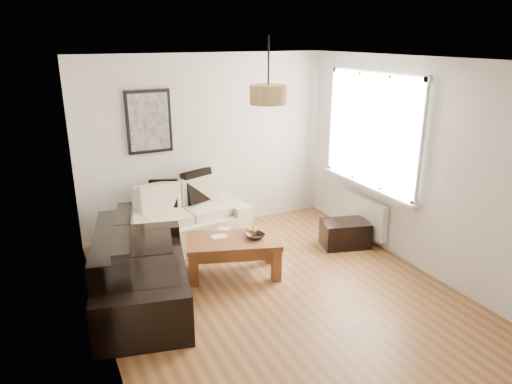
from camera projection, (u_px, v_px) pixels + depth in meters
name	position (u px, v px, depth m)	size (l,w,h in m)	color
floor	(279.00, 293.00, 5.39)	(4.50, 4.50, 0.00)	brown
ceiling	(283.00, 60.00, 4.56)	(3.80, 4.50, 0.00)	white
wall_back	(208.00, 144.00, 6.89)	(3.80, 0.04, 2.60)	silver
wall_front	(445.00, 281.00, 3.05)	(3.80, 0.04, 2.60)	silver
wall_left	(95.00, 214.00, 4.19)	(0.04, 4.50, 2.60)	silver
wall_right	(416.00, 165.00, 5.76)	(0.04, 4.50, 2.60)	silver
window_bay	(373.00, 130.00, 6.33)	(0.14, 1.90, 1.60)	white
radiator	(364.00, 215.00, 6.70)	(0.10, 0.90, 0.52)	white
poster	(149.00, 122.00, 6.39)	(0.62, 0.04, 0.87)	black
pendant_shade	(268.00, 95.00, 4.93)	(0.40, 0.40, 0.20)	tan
loveseat_cream	(185.00, 216.00, 6.55)	(1.67, 0.91, 0.83)	beige
sofa_leather	(142.00, 267.00, 5.11)	(1.93, 0.94, 0.83)	black
coffee_table	(234.00, 256.00, 5.77)	(1.13, 0.62, 0.46)	brown
ottoman	(345.00, 234.00, 6.55)	(0.64, 0.41, 0.37)	black
cushion_left	(164.00, 193.00, 6.53)	(0.40, 0.12, 0.40)	black
cushion_right	(198.00, 186.00, 6.73)	(0.47, 0.15, 0.47)	black
fruit_bowl	(255.00, 236.00, 5.72)	(0.23, 0.23, 0.06)	black
orange_a	(254.00, 231.00, 5.83)	(0.07, 0.07, 0.07)	orange
orange_b	(254.00, 228.00, 5.92)	(0.06, 0.06, 0.06)	orange
orange_c	(249.00, 230.00, 5.85)	(0.08, 0.08, 0.08)	orange
papers	(219.00, 236.00, 5.76)	(0.18, 0.13, 0.01)	silver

